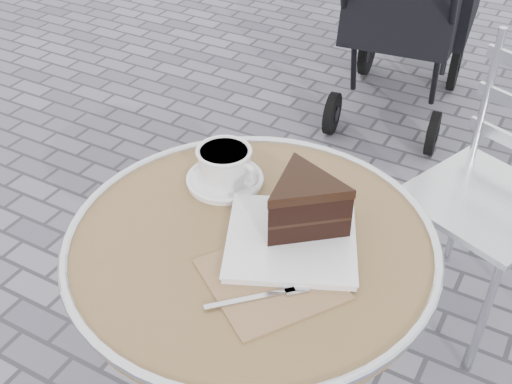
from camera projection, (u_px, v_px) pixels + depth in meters
The scene contains 5 objects.
cafe_table at pixel (252, 299), 1.32m from camera, with size 0.72×0.72×0.74m.
cappuccino_set at pixel (225, 169), 1.34m from camera, with size 0.17×0.16×0.08m.
cake_plate_set at pixel (301, 213), 1.19m from camera, with size 0.32×0.41×0.13m.
bistro_chair at pixel (512, 164), 1.77m from camera, with size 0.50×0.50×0.85m.
baby_stroller at pixel (412, 4), 2.82m from camera, with size 0.60×1.10×1.09m.
Camera 1 is at (0.45, -0.79, 1.54)m, focal length 45.00 mm.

